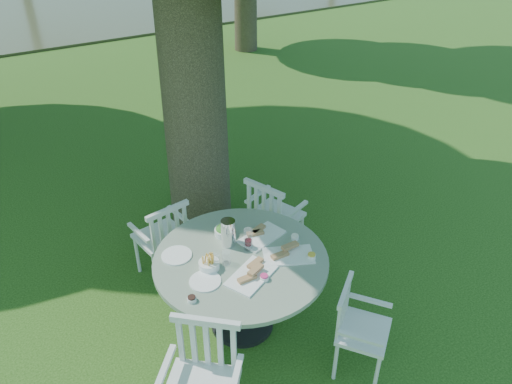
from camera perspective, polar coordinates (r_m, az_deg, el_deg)
ground at (r=5.19m, az=1.15°, el=-8.97°), size 140.00×140.00×0.00m
table at (r=4.23m, az=-1.71°, el=-9.02°), size 1.45×1.45×0.77m
chair_ne at (r=5.02m, az=1.66°, el=-2.55°), size 0.58×0.60×0.93m
chair_nw at (r=4.87m, az=-10.37°, el=-4.89°), size 0.51×0.48×0.88m
chair_sw at (r=3.65m, az=-5.98°, el=-19.80°), size 0.66×0.66×0.95m
chair_se at (r=4.09m, az=11.14°, el=-14.51°), size 0.56×0.56×0.82m
tableware at (r=4.15m, az=-2.30°, el=-6.51°), size 1.17×0.88×0.24m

